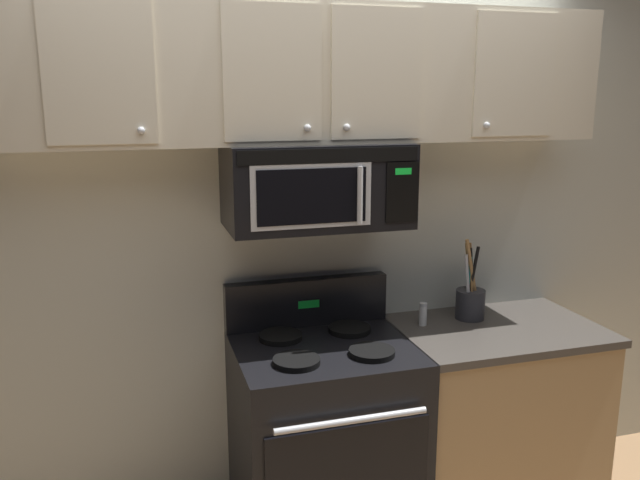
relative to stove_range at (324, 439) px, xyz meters
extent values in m
cube|color=silver|center=(0.00, 0.37, 0.88)|extent=(5.20, 0.10, 2.70)
cube|color=black|center=(0.00, 0.00, -0.02)|extent=(0.76, 0.64, 0.90)
cylinder|color=#B7BABF|center=(0.00, -0.36, 0.27)|extent=(0.61, 0.03, 0.03)
cube|color=black|center=(0.00, 0.28, 0.54)|extent=(0.76, 0.07, 0.22)
cube|color=#19D83F|center=(0.00, 0.24, 0.54)|extent=(0.10, 0.00, 0.04)
cylinder|color=black|center=(-0.16, -0.14, 0.44)|extent=(0.19, 0.19, 0.02)
cylinder|color=black|center=(0.16, -0.14, 0.44)|extent=(0.19, 0.19, 0.02)
cylinder|color=black|center=(-0.16, 0.14, 0.44)|extent=(0.19, 0.19, 0.02)
cylinder|color=black|center=(0.16, 0.14, 0.44)|extent=(0.19, 0.19, 0.02)
cube|color=black|center=(0.00, 0.12, 1.11)|extent=(0.76, 0.39, 0.35)
cube|color=black|center=(0.00, -0.08, 1.25)|extent=(0.73, 0.01, 0.06)
cube|color=#B7BABF|center=(-0.07, -0.08, 1.09)|extent=(0.49, 0.01, 0.25)
cube|color=black|center=(-0.08, -0.08, 1.09)|extent=(0.44, 0.01, 0.22)
cube|color=black|center=(0.30, -0.08, 1.09)|extent=(0.14, 0.01, 0.25)
cube|color=#19D83F|center=(0.30, -0.08, 1.18)|extent=(0.07, 0.00, 0.03)
cylinder|color=#B7BABF|center=(0.11, -0.10, 1.09)|extent=(0.02, 0.02, 0.23)
cube|color=beige|center=(0.00, 0.15, 1.56)|extent=(2.50, 0.33, 0.55)
cube|color=beige|center=(-0.83, -0.02, 1.56)|extent=(0.38, 0.01, 0.51)
sphere|color=#B7BABF|center=(-0.70, -0.03, 1.35)|extent=(0.03, 0.03, 0.03)
cube|color=beige|center=(-0.21, -0.02, 1.56)|extent=(0.38, 0.01, 0.51)
sphere|color=#B7BABF|center=(-0.08, -0.03, 1.35)|extent=(0.03, 0.03, 0.03)
cube|color=beige|center=(0.21, -0.02, 1.56)|extent=(0.38, 0.01, 0.51)
sphere|color=#B7BABF|center=(0.08, -0.03, 1.35)|extent=(0.03, 0.03, 0.03)
cube|color=beige|center=(0.83, -0.02, 1.56)|extent=(0.38, 0.01, 0.51)
sphere|color=#B7BABF|center=(0.70, -0.03, 1.35)|extent=(0.03, 0.03, 0.03)
cube|color=tan|center=(0.84, 0.01, -0.04)|extent=(0.90, 0.62, 0.86)
cube|color=#423D38|center=(0.84, 0.01, 0.41)|extent=(0.93, 0.65, 0.03)
cylinder|color=#2D2D33|center=(0.77, 0.14, 0.50)|extent=(0.14, 0.14, 0.14)
cylinder|color=olive|center=(0.77, 0.14, 0.65)|extent=(0.02, 0.08, 0.29)
cylinder|color=teal|center=(0.76, 0.15, 0.63)|extent=(0.03, 0.04, 0.24)
cylinder|color=tan|center=(0.77, 0.17, 0.65)|extent=(0.05, 0.04, 0.29)
cylinder|color=#BCBCC1|center=(0.74, 0.12, 0.63)|extent=(0.03, 0.04, 0.24)
cylinder|color=#A87A47|center=(0.77, 0.14, 0.66)|extent=(0.08, 0.03, 0.31)
cylinder|color=black|center=(0.78, 0.17, 0.64)|extent=(0.08, 0.06, 0.27)
cylinder|color=black|center=(0.77, 0.13, 0.65)|extent=(0.06, 0.02, 0.28)
cylinder|color=white|center=(0.51, 0.12, 0.48)|extent=(0.04, 0.04, 0.09)
cylinder|color=#B7BABF|center=(0.51, 0.12, 0.53)|extent=(0.04, 0.04, 0.02)
camera|label=1|loc=(-0.76, -2.48, 1.48)|focal=36.42mm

